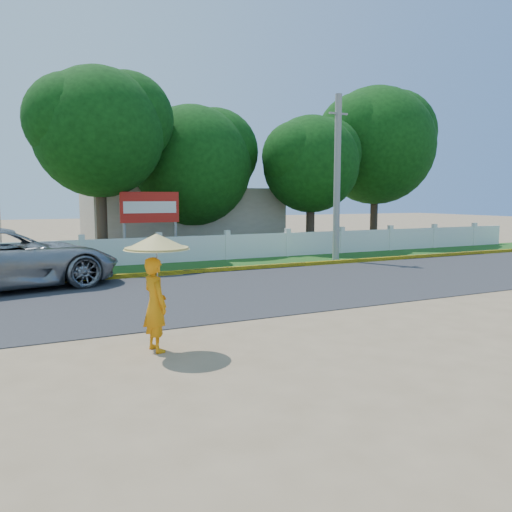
{
  "coord_description": "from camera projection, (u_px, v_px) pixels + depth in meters",
  "views": [
    {
      "loc": [
        -5.15,
        -8.8,
        2.7
      ],
      "look_at": [
        0.0,
        2.0,
        1.3
      ],
      "focal_mm": 35.0,
      "sensor_mm": 36.0,
      "label": 1
    }
  ],
  "objects": [
    {
      "name": "curb",
      "position": [
        182.0,
        272.0,
        17.61
      ],
      "size": [
        40.0,
        0.18,
        0.16
      ],
      "primitive_type": "cube",
      "color": "yellow",
      "rests_on": "ground"
    },
    {
      "name": "fence",
      "position": [
        159.0,
        251.0,
        20.38
      ],
      "size": [
        40.0,
        0.1,
        1.1
      ],
      "primitive_type": "cube",
      "color": "silver",
      "rests_on": "ground"
    },
    {
      "name": "vehicle",
      "position": [
        3.0,
        259.0,
        14.64
      ],
      "size": [
        7.12,
        4.45,
        1.84
      ],
      "primitive_type": "imported",
      "rotation": [
        0.0,
        0.0,
        1.8
      ],
      "color": "gray",
      "rests_on": "ground"
    },
    {
      "name": "monk_with_parasol",
      "position": [
        156.0,
        275.0,
        8.7
      ],
      "size": [
        1.15,
        1.15,
        2.08
      ],
      "color": "orange",
      "rests_on": "ground"
    },
    {
      "name": "road",
      "position": [
        219.0,
        291.0,
        14.44
      ],
      "size": [
        60.0,
        7.0,
        0.02
      ],
      "primitive_type": "cube",
      "color": "#38383A",
      "rests_on": "ground"
    },
    {
      "name": "tree_row",
      "position": [
        234.0,
        152.0,
        24.71
      ],
      "size": [
        33.66,
        7.97,
        9.11
      ],
      "color": "#473828",
      "rests_on": "ground"
    },
    {
      "name": "building_near",
      "position": [
        181.0,
        218.0,
        27.64
      ],
      "size": [
        10.0,
        6.0,
        3.2
      ],
      "primitive_type": "cube",
      "color": "#B7AD99",
      "rests_on": "ground"
    },
    {
      "name": "grass_verge",
      "position": [
        169.0,
        268.0,
        19.14
      ],
      "size": [
        60.0,
        3.5,
        0.03
      ],
      "primitive_type": "cube",
      "color": "#2D601E",
      "rests_on": "ground"
    },
    {
      "name": "billboard",
      "position": [
        150.0,
        211.0,
        21.14
      ],
      "size": [
        2.5,
        0.13,
        2.95
      ],
      "color": "gray",
      "rests_on": "ground"
    },
    {
      "name": "ground",
      "position": [
        297.0,
        328.0,
        10.4
      ],
      "size": [
        120.0,
        120.0,
        0.0
      ],
      "primitive_type": "plane",
      "color": "#9E8460",
      "rests_on": "ground"
    },
    {
      "name": "utility_pole",
      "position": [
        337.0,
        179.0,
        21.04
      ],
      "size": [
        0.28,
        0.28,
        6.98
      ],
      "primitive_type": "cylinder",
      "color": "gray",
      "rests_on": "ground"
    }
  ]
}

